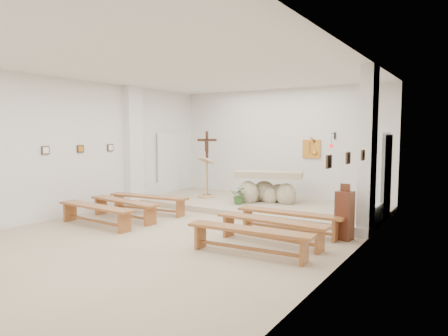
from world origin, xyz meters
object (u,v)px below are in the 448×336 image
Objects in this scene: donation_pedestal at (345,215)px; bench_left_front at (148,200)px; altar at (268,189)px; bench_right_second at (271,225)px; bench_right_third at (249,235)px; bench_left_third at (95,211)px; bench_left_second at (124,205)px; bench_right_front at (289,217)px; lectern at (206,177)px; crucifix_stand at (207,159)px.

bench_left_front is (-5.11, -0.23, -0.13)m from donation_pedestal.
altar is 1.80× the size of donation_pedestal.
bench_right_second and bench_right_third have the same top height.
bench_left_third and bench_right_third have the same top height.
bench_left_third is (-0.00, -1.73, 0.00)m from bench_left_front.
donation_pedestal is at bearing -57.16° from altar.
bench_left_second is 4.01m from bench_right_second.
bench_left_front is 1.01× the size of bench_right_front.
altar reaches higher than bench_left_second.
lectern is 4.35m from bench_right_front.
altar reaches higher than bench_right_front.
lectern reaches higher than bench_left_front.
crucifix_stand is at bearing 163.93° from donation_pedestal.
lectern is 4.85m from bench_right_second.
altar is at bearing 119.99° from bench_right_second.
bench_right_front is 0.87m from bench_right_second.
bench_right_second is (1.76, -3.39, -0.16)m from altar.
bench_left_second is at bearing -97.36° from bench_left_front.
crucifix_stand is at bearing 91.37° from bench_left_third.
crucifix_stand is at bearing 127.39° from bench_right_third.
bench_right_third is (3.91, -4.28, -0.96)m from crucifix_stand.
donation_pedestal reaches higher than bench_left_third.
bench_left_third is 1.00× the size of bench_right_third.
bench_right_third is at bearing -110.33° from donation_pedestal.
lectern is at bearing 166.31° from donation_pedestal.
donation_pedestal reaches higher than bench_left_front.
donation_pedestal is 0.49× the size of bench_left_front.
crucifix_stand is 0.88× the size of bench_right_front.
lectern is 0.55× the size of bench_right_second.
bench_right_second is at bearing 14.88° from bench_left_third.
altar reaches higher than bench_left_third.
bench_right_second is at bearing -19.53° from bench_left_front.
crucifix_stand reaches higher than donation_pedestal.
crucifix_stand reaches higher than bench_right_third.
donation_pedestal is 5.11m from bench_left_front.
crucifix_stand is at bearing 160.92° from altar.
crucifix_stand is 2.73m from bench_left_front.
lectern is at bearing -79.75° from crucifix_stand.
crucifix_stand is (-0.19, 0.33, 0.55)m from lectern.
bench_right_third is at bearing -30.69° from bench_left_front.
crucifix_stand is 4.77m from bench_right_front.
bench_left_front is at bearing 151.62° from bench_right_third.
bench_right_second is at bearing -61.34° from crucifix_stand.
bench_left_third is (-4.01, -1.73, 0.00)m from bench_right_front.
altar is 1.00× the size of crucifix_stand.
bench_right_third is (4.01, -0.87, 0.00)m from bench_left_second.
bench_left_front is at bearing 96.67° from bench_left_second.
altar reaches higher than bench_left_front.
altar is 1.61× the size of lectern.
bench_right_front is 4.11m from bench_left_second.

